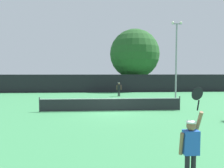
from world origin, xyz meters
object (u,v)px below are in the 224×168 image
at_px(tennis_ball, 140,107).
at_px(parked_car_far, 160,84).
at_px(player_serving, 191,143).
at_px(parked_car_mid, 142,85).
at_px(player_receiving, 119,88).
at_px(large_tree, 135,54).
at_px(light_pole, 176,55).
at_px(parked_car_near, 117,85).

distance_m(tennis_ball, parked_car_far, 20.86).
height_order(player_serving, parked_car_mid, player_serving).
xyz_separation_m(player_receiving, parked_car_mid, (5.01, 10.51, -0.24)).
distance_m(tennis_ball, large_tree, 18.10).
distance_m(large_tree, parked_car_far, 7.67).
bearing_deg(large_tree, parked_car_mid, 44.47).
bearing_deg(tennis_ball, parked_car_mid, 77.63).
bearing_deg(tennis_ball, light_pole, 48.23).
xyz_separation_m(player_serving, parked_car_far, (8.69, 31.11, -0.31)).
distance_m(light_pole, parked_car_mid, 13.24).
distance_m(player_serving, player_receiving, 19.63).
bearing_deg(tennis_ball, parked_car_near, 90.85).
relative_size(large_tree, parked_car_near, 2.25).
height_order(light_pole, parked_car_mid, light_pole).
bearing_deg(tennis_ball, player_serving, -95.37).
relative_size(tennis_ball, parked_car_far, 0.02).
height_order(player_receiving, light_pole, light_pole).
bearing_deg(parked_car_near, light_pole, -57.81).
bearing_deg(parked_car_near, tennis_ball, -80.56).
height_order(large_tree, parked_car_mid, large_tree).
bearing_deg(parked_car_mid, player_serving, -99.48).
bearing_deg(light_pole, parked_car_near, 113.60).
bearing_deg(player_serving, parked_car_mid, 80.31).
height_order(player_receiving, large_tree, large_tree).
xyz_separation_m(light_pole, large_tree, (-2.78, 11.02, 1.10)).
height_order(tennis_ball, light_pole, light_pole).
relative_size(parked_car_mid, parked_car_far, 0.98).
relative_size(player_serving, parked_car_near, 0.56).
relative_size(player_receiving, light_pole, 0.19).
distance_m(parked_car_mid, parked_car_far, 3.68).
relative_size(player_receiving, parked_car_mid, 0.39).
bearing_deg(parked_car_mid, tennis_ball, -102.16).
relative_size(player_serving, light_pole, 0.29).
height_order(parked_car_mid, parked_car_far, same).
height_order(player_receiving, parked_car_far, parked_car_far).
xyz_separation_m(parked_car_near, parked_car_far, (7.87, 0.80, 0.00)).
relative_size(light_pole, large_tree, 0.86).
bearing_deg(parked_car_far, parked_car_near, -170.78).
relative_size(player_receiving, parked_car_far, 0.38).
bearing_deg(parked_car_far, parked_car_mid, -161.28).
height_order(player_serving, parked_car_far, player_serving).
bearing_deg(parked_car_far, light_pole, -96.29).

